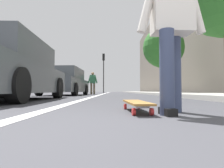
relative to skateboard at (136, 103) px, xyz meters
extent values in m
plane|color=#38383D|center=(8.53, -0.11, -0.09)|extent=(80.00, 80.00, 0.00)
cube|color=silver|center=(18.53, 1.05, -0.09)|extent=(52.00, 0.16, 0.01)
cube|color=#9E9B93|center=(16.53, -3.55, -0.03)|extent=(52.00, 3.20, 0.13)
cube|color=#60584F|center=(20.53, -6.42, 5.72)|extent=(40.00, 1.20, 11.62)
cylinder|color=red|center=(0.29, 0.11, -0.06)|extent=(0.07, 0.03, 0.07)
cylinder|color=red|center=(0.31, -0.06, -0.06)|extent=(0.07, 0.03, 0.07)
cylinder|color=red|center=(-0.31, 0.06, -0.06)|extent=(0.07, 0.03, 0.07)
cylinder|color=red|center=(-0.29, -0.11, -0.06)|extent=(0.07, 0.03, 0.07)
cube|color=silver|center=(0.30, 0.02, -0.01)|extent=(0.07, 0.12, 0.02)
cube|color=silver|center=(-0.30, -0.02, -0.01)|extent=(0.07, 0.12, 0.02)
cube|color=olive|center=(0.00, 0.00, 0.01)|extent=(0.85, 0.26, 0.02)
cylinder|color=#384260|center=(-0.28, -0.26, 0.32)|extent=(0.14, 0.14, 0.82)
cylinder|color=#384260|center=(0.00, -0.42, 0.32)|extent=(0.14, 0.14, 0.82)
cube|color=black|center=(-0.28, -0.26, -0.06)|extent=(0.27, 0.12, 0.07)
cube|color=silver|center=(-0.15, -0.35, 1.03)|extent=(0.27, 0.42, 0.60)
cylinder|color=silver|center=(-0.17, -0.11, 1.03)|extent=(0.11, 0.24, 0.60)
cylinder|color=silver|center=(-0.13, -0.59, 1.03)|extent=(0.11, 0.24, 0.60)
cube|color=#4C5156|center=(2.55, 2.85, 0.44)|extent=(4.49, 1.99, 0.70)
cube|color=#4C5156|center=(2.40, 2.84, 1.09)|extent=(2.50, 1.76, 0.60)
cube|color=#4C606B|center=(3.61, 2.89, 1.09)|extent=(0.11, 1.58, 0.51)
cylinder|color=black|center=(3.88, 3.76, 0.23)|extent=(0.66, 0.25, 0.65)
cylinder|color=black|center=(3.96, 2.05, 0.23)|extent=(0.66, 0.25, 0.65)
cylinder|color=black|center=(1.22, 1.94, 0.23)|extent=(0.66, 0.25, 0.65)
cube|color=#4C5156|center=(8.34, 2.94, 0.44)|extent=(4.52, 2.02, 0.70)
cube|color=#4C5156|center=(8.19, 2.95, 1.09)|extent=(2.51, 1.79, 0.60)
cube|color=#4C606B|center=(9.42, 2.90, 1.09)|extent=(0.10, 1.63, 0.51)
cylinder|color=black|center=(9.76, 3.77, 0.23)|extent=(0.65, 0.24, 0.64)
cylinder|color=black|center=(9.69, 2.01, 0.23)|extent=(0.65, 0.24, 0.64)
cylinder|color=black|center=(7.00, 3.87, 0.23)|extent=(0.65, 0.24, 0.64)
cylinder|color=black|center=(6.93, 2.12, 0.23)|extent=(0.65, 0.24, 0.64)
cylinder|color=#2D2D2D|center=(20.45, 1.45, 1.88)|extent=(0.12, 0.12, 3.95)
cube|color=black|center=(20.45, 1.45, 4.25)|extent=(0.24, 0.28, 0.80)
sphere|color=#360606|center=(20.58, 1.45, 4.51)|extent=(0.16, 0.16, 0.16)
sphere|color=gold|center=(20.58, 1.45, 4.25)|extent=(0.16, 0.16, 0.16)
sphere|color=black|center=(20.58, 1.45, 3.99)|extent=(0.16, 0.16, 0.16)
cylinder|color=brown|center=(10.60, -3.15, 1.01)|extent=(0.21, 0.21, 2.22)
sphere|color=#2D6B28|center=(10.60, -3.15, 3.09)|extent=(2.77, 2.77, 2.77)
cylinder|color=brown|center=(10.58, 1.56, 0.28)|extent=(0.13, 0.13, 0.75)
cylinder|color=brown|center=(10.34, 1.72, 0.28)|extent=(0.13, 0.13, 0.75)
cube|color=black|center=(10.58, 1.56, -0.06)|extent=(0.24, 0.09, 0.06)
cube|color=#33724C|center=(10.47, 1.65, 0.93)|extent=(0.22, 0.37, 0.55)
cylinder|color=#33724C|center=(10.47, 1.43, 0.93)|extent=(0.08, 0.22, 0.55)
cylinder|color=#33724C|center=(10.47, 1.87, 0.93)|extent=(0.08, 0.22, 0.55)
sphere|color=#936B4C|center=(10.47, 1.65, 1.31)|extent=(0.20, 0.20, 0.20)
camera|label=1|loc=(-2.06, 0.25, 0.14)|focal=29.99mm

